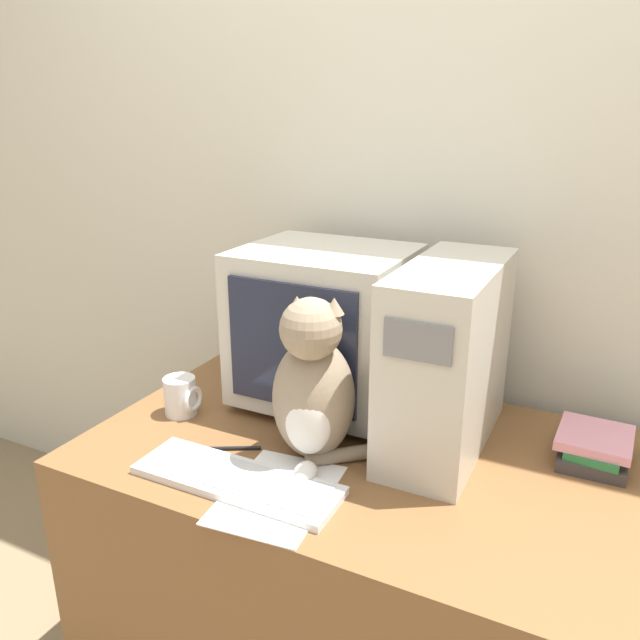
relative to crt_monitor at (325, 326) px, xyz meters
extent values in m
cube|color=beige|center=(0.19, 0.28, 0.33)|extent=(7.00, 0.05, 2.50)
cube|color=brown|center=(0.19, -0.18, -0.57)|extent=(1.31, 0.79, 0.70)
cube|color=beige|center=(0.00, 0.00, -0.21)|extent=(0.30, 0.22, 0.02)
cube|color=beige|center=(0.00, 0.00, 0.01)|extent=(0.43, 0.36, 0.40)
cube|color=#1E2338|center=(0.00, -0.18, 0.01)|extent=(0.34, 0.01, 0.31)
cube|color=beige|center=(0.35, -0.07, 0.00)|extent=(0.20, 0.47, 0.44)
cube|color=slate|center=(0.35, -0.31, 0.12)|extent=(0.14, 0.01, 0.08)
cube|color=silver|center=(0.00, -0.44, -0.21)|extent=(0.46, 0.15, 0.02)
cube|color=silver|center=(0.00, -0.44, -0.20)|extent=(0.42, 0.11, 0.00)
ellipsoid|color=gray|center=(0.10, -0.25, -0.08)|extent=(0.24, 0.24, 0.28)
ellipsoid|color=white|center=(0.12, -0.32, -0.10)|extent=(0.11, 0.08, 0.16)
sphere|color=gray|center=(0.11, -0.29, 0.10)|extent=(0.17, 0.17, 0.14)
cone|color=gray|center=(0.08, -0.29, 0.15)|extent=(0.04, 0.04, 0.04)
cone|color=gray|center=(0.15, -0.27, 0.15)|extent=(0.04, 0.04, 0.04)
ellipsoid|color=white|center=(0.13, -0.36, -0.20)|extent=(0.07, 0.09, 0.04)
cylinder|color=gray|center=(0.18, -0.25, -0.20)|extent=(0.17, 0.16, 0.03)
cube|color=#383333|center=(0.68, 0.01, -0.21)|extent=(0.15, 0.19, 0.03)
cube|color=#28703D|center=(0.69, 0.01, -0.18)|extent=(0.13, 0.21, 0.02)
cube|color=pink|center=(0.68, 0.00, -0.16)|extent=(0.16, 0.17, 0.02)
cylinder|color=black|center=(-0.08, -0.33, -0.22)|extent=(0.12, 0.07, 0.01)
cube|color=white|center=(0.10, -0.43, -0.22)|extent=(0.24, 0.31, 0.00)
cylinder|color=white|center=(-0.31, -0.23, -0.17)|extent=(0.08, 0.08, 0.10)
torus|color=white|center=(-0.27, -0.23, -0.17)|extent=(0.01, 0.07, 0.07)
camera|label=1|loc=(0.68, -1.39, 0.55)|focal=35.00mm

